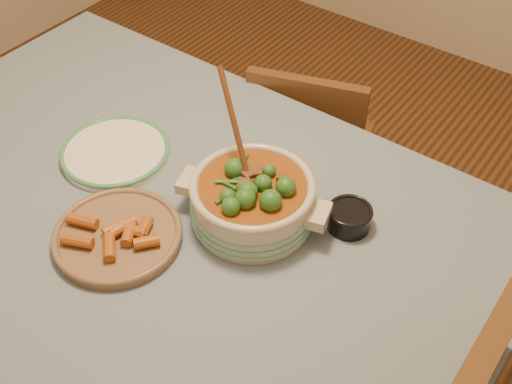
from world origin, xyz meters
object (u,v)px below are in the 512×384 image
(dining_table, at_px, (164,228))
(stew_casserole, at_px, (252,197))
(fried_plate, at_px, (117,234))
(white_plate, at_px, (115,152))
(chair_far, at_px, (309,148))
(condiment_bowl, at_px, (349,217))

(dining_table, distance_m, stew_casserole, 0.28)
(dining_table, relative_size, fried_plate, 5.43)
(white_plate, height_order, chair_far, chair_far)
(stew_casserole, height_order, chair_far, stew_casserole)
(condiment_bowl, relative_size, chair_far, 0.14)
(stew_casserole, distance_m, condiment_bowl, 0.23)
(dining_table, distance_m, condiment_bowl, 0.47)
(white_plate, distance_m, condiment_bowl, 0.64)
(white_plate, xyz_separation_m, fried_plate, (0.22, -0.21, 0.01))
(condiment_bowl, bearing_deg, stew_casserole, -149.14)
(dining_table, relative_size, stew_casserole, 4.56)
(stew_casserole, xyz_separation_m, white_plate, (-0.43, -0.03, -0.06))
(dining_table, bearing_deg, condiment_bowl, 26.66)
(dining_table, distance_m, chair_far, 0.73)
(dining_table, height_order, fried_plate, fried_plate)
(condiment_bowl, bearing_deg, chair_far, 129.76)
(white_plate, height_order, fried_plate, fried_plate)
(condiment_bowl, relative_size, fried_plate, 0.35)
(stew_casserole, xyz_separation_m, fried_plate, (-0.21, -0.24, -0.05))
(stew_casserole, xyz_separation_m, condiment_bowl, (0.19, 0.12, -0.04))
(white_plate, bearing_deg, stew_casserole, 4.13)
(dining_table, bearing_deg, chair_far, 89.82)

